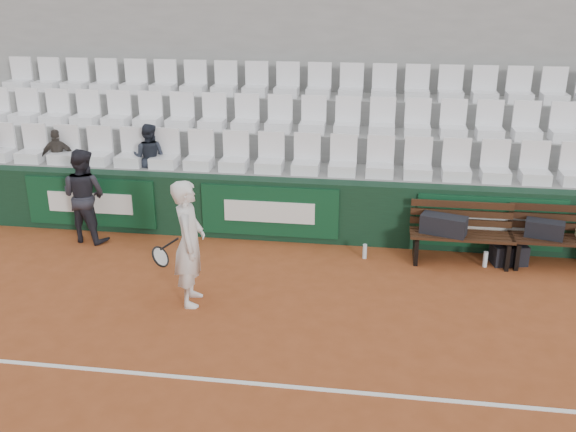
# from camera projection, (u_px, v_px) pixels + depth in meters

# --- Properties ---
(ground) EXTENTS (80.00, 80.00, 0.00)m
(ground) POSITION_uv_depth(u_px,v_px,m) (226.00, 381.00, 6.79)
(ground) COLOR #984722
(ground) RESTS_ON ground
(court_baseline) EXTENTS (18.00, 0.06, 0.01)m
(court_baseline) POSITION_uv_depth(u_px,v_px,m) (226.00, 381.00, 6.79)
(court_baseline) COLOR white
(court_baseline) RESTS_ON ground
(back_barrier) EXTENTS (18.00, 0.34, 1.00)m
(back_barrier) POSITION_uv_depth(u_px,v_px,m) (288.00, 210.00, 10.30)
(back_barrier) COLOR black
(back_barrier) RESTS_ON ground
(grandstand_tier_front) EXTENTS (18.00, 0.95, 1.00)m
(grandstand_tier_front) POSITION_uv_depth(u_px,v_px,m) (289.00, 197.00, 10.90)
(grandstand_tier_front) COLOR gray
(grandstand_tier_front) RESTS_ON ground
(grandstand_tier_mid) EXTENTS (18.00, 0.95, 1.45)m
(grandstand_tier_mid) POSITION_uv_depth(u_px,v_px,m) (297.00, 169.00, 11.70)
(grandstand_tier_mid) COLOR gray
(grandstand_tier_mid) RESTS_ON ground
(grandstand_tier_back) EXTENTS (18.00, 0.95, 1.90)m
(grandstand_tier_back) POSITION_uv_depth(u_px,v_px,m) (303.00, 144.00, 12.50)
(grandstand_tier_back) COLOR #959693
(grandstand_tier_back) RESTS_ON ground
(grandstand_rear_wall) EXTENTS (18.00, 0.30, 4.40)m
(grandstand_rear_wall) POSITION_uv_depth(u_px,v_px,m) (308.00, 75.00, 12.64)
(grandstand_rear_wall) COLOR gray
(grandstand_rear_wall) RESTS_ON ground
(seat_row_front) EXTENTS (11.90, 0.44, 0.63)m
(seat_row_front) POSITION_uv_depth(u_px,v_px,m) (288.00, 153.00, 10.45)
(seat_row_front) COLOR white
(seat_row_front) RESTS_ON grandstand_tier_front
(seat_row_mid) EXTENTS (11.90, 0.44, 0.63)m
(seat_row_mid) POSITION_uv_depth(u_px,v_px,m) (296.00, 114.00, 11.17)
(seat_row_mid) COLOR white
(seat_row_mid) RESTS_ON grandstand_tier_mid
(seat_row_back) EXTENTS (11.90, 0.44, 0.63)m
(seat_row_back) POSITION_uv_depth(u_px,v_px,m) (303.00, 80.00, 11.89)
(seat_row_back) COLOR white
(seat_row_back) RESTS_ON grandstand_tier_back
(bench_left) EXTENTS (1.50, 0.56, 0.45)m
(bench_left) POSITION_uv_depth(u_px,v_px,m) (460.00, 248.00, 9.54)
(bench_left) COLOR #371E10
(bench_left) RESTS_ON ground
(bench_right) EXTENTS (1.50, 0.56, 0.45)m
(bench_right) POSITION_uv_depth(u_px,v_px,m) (561.00, 253.00, 9.39)
(bench_right) COLOR black
(bench_right) RESTS_ON ground
(sports_bag_left) EXTENTS (0.71, 0.47, 0.28)m
(sports_bag_left) POSITION_uv_depth(u_px,v_px,m) (444.00, 225.00, 9.44)
(sports_bag_left) COLOR black
(sports_bag_left) RESTS_ON bench_left
(sports_bag_right) EXTENTS (0.58, 0.38, 0.25)m
(sports_bag_right) POSITION_uv_depth(u_px,v_px,m) (545.00, 229.00, 9.32)
(sports_bag_right) COLOR black
(sports_bag_right) RESTS_ON bench_right
(sports_bag_ground) EXTENTS (0.56, 0.41, 0.30)m
(sports_bag_ground) POSITION_uv_depth(u_px,v_px,m) (509.00, 254.00, 9.52)
(sports_bag_ground) COLOR black
(sports_bag_ground) RESTS_ON ground
(water_bottle_near) EXTENTS (0.06, 0.06, 0.23)m
(water_bottle_near) POSITION_uv_depth(u_px,v_px,m) (365.00, 251.00, 9.71)
(water_bottle_near) COLOR silver
(water_bottle_near) RESTS_ON ground
(water_bottle_far) EXTENTS (0.07, 0.07, 0.24)m
(water_bottle_far) POSITION_uv_depth(u_px,v_px,m) (485.00, 259.00, 9.43)
(water_bottle_far) COLOR silver
(water_bottle_far) RESTS_ON ground
(tennis_player) EXTENTS (0.74, 0.66, 1.67)m
(tennis_player) POSITION_uv_depth(u_px,v_px,m) (189.00, 243.00, 8.16)
(tennis_player) COLOR silver
(tennis_player) RESTS_ON ground
(ball_kid) EXTENTS (0.84, 0.72, 1.52)m
(ball_kid) POSITION_uv_depth(u_px,v_px,m) (84.00, 196.00, 10.17)
(ball_kid) COLOR black
(ball_kid) RESTS_ON ground
(spectator_b) EXTENTS (0.64, 0.41, 1.02)m
(spectator_b) POSITION_uv_depth(u_px,v_px,m) (55.00, 133.00, 10.98)
(spectator_b) COLOR #36312B
(spectator_b) RESTS_ON grandstand_tier_front
(spectator_c) EXTENTS (0.58, 0.45, 1.17)m
(spectator_c) POSITION_uv_depth(u_px,v_px,m) (147.00, 132.00, 10.73)
(spectator_c) COLOR #1F242F
(spectator_c) RESTS_ON grandstand_tier_front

